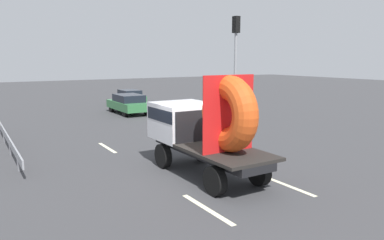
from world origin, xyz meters
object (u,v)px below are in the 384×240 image
flatbed_truck (201,125)px  traffic_light (236,57)px  oncoming_car (129,96)px  distant_sedan (129,103)px

flatbed_truck → traffic_light: bearing=44.5°
flatbed_truck → oncoming_car: bearing=74.9°
flatbed_truck → distant_sedan: bearing=77.7°
oncoming_car → distant_sedan: bearing=-112.6°
traffic_light → oncoming_car: bearing=92.8°
traffic_light → distant_sedan: bearing=108.6°
flatbed_truck → oncoming_car: 20.97m
flatbed_truck → distant_sedan: flatbed_truck is taller
traffic_light → oncoming_car: (-0.69, 14.16, -3.38)m
distant_sedan → traffic_light: size_ratio=0.69×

